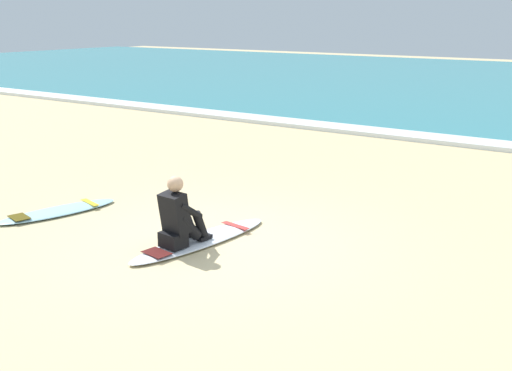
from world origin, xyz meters
The scene contains 5 objects.
ground_plane centered at (0.00, 0.00, 0.00)m, with size 80.00×80.00×0.00m, color #CCB584.
breaking_foam centered at (0.00, 8.72, 0.06)m, with size 80.00×0.90×0.11m, color white.
surfboard_main centered at (-0.20, -0.06, 0.04)m, with size 0.87×2.45×0.08m.
surfer_seated centered at (-0.26, -0.42, 0.44)m, with size 0.41×0.73×0.95m.
surfboard_spare_near centered at (-2.87, -0.32, 0.04)m, with size 1.00×1.99×0.08m.
Camera 1 is at (4.87, -6.22, 3.01)m, focal length 43.23 mm.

